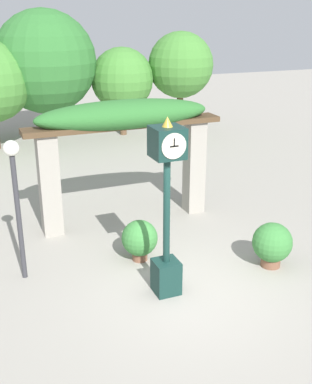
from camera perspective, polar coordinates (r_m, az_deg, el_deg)
The scene contains 7 objects.
ground_plane at distance 9.36m, azimuth 3.70°, elevation -11.51°, with size 60.00×60.00×0.00m, color gray.
pedestal_clock at distance 8.51m, azimuth 1.27°, elevation -1.80°, with size 0.53×0.58×3.35m.
pergola at distance 11.50m, azimuth -3.72°, elevation 7.41°, with size 4.79×1.05×3.06m.
potted_plant_near_left at distance 10.19m, azimuth 13.60°, elevation -5.95°, with size 0.82×0.82×0.95m.
potted_plant_near_right at distance 10.16m, azimuth -1.95°, elevation -5.56°, with size 0.77×0.77×0.89m.
lamp_post at distance 9.30m, azimuth -16.36°, elevation 0.84°, with size 0.29×0.29×2.80m.
tree_line at distance 19.86m, azimuth -12.76°, elevation 13.89°, with size 13.31×4.17×5.15m.
Camera 1 is at (-3.54, -7.11, 4.95)m, focal length 45.00 mm.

